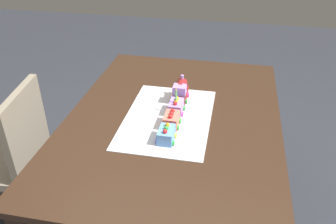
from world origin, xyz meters
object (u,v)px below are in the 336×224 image
at_px(cake_car_hopper_sky_blue, 166,135).
at_px(cake_car_gondola_coral, 171,120).
at_px(birthday_candle, 176,94).
at_px(dining_table, 173,135).
at_px(cake_locomotive, 181,91).
at_px(chair, 12,157).
at_px(cake_car_tanker_lavender, 176,107).

bearing_deg(cake_car_hopper_sky_blue, cake_car_gondola_coral, 180.00).
bearing_deg(cake_car_gondola_coral, birthday_candle, -180.00).
distance_m(cake_car_gondola_coral, cake_car_hopper_sky_blue, 0.12).
height_order(dining_table, cake_locomotive, cake_locomotive).
bearing_deg(dining_table, birthday_candle, 170.94).
relative_size(cake_car_gondola_coral, birthday_candle, 1.62).
xyz_separation_m(cake_locomotive, cake_car_gondola_coral, (0.25, 0.00, -0.02)).
relative_size(cake_locomotive, birthday_candle, 2.26).
xyz_separation_m(cake_car_hopper_sky_blue, birthday_candle, (-0.23, -0.00, 0.07)).
distance_m(cake_locomotive, cake_car_hopper_sky_blue, 0.37).
xyz_separation_m(chair, cake_car_hopper_sky_blue, (0.06, 0.84, 0.30)).
bearing_deg(cake_car_gondola_coral, cake_car_hopper_sky_blue, 0.00).
xyz_separation_m(chair, cake_car_tanker_lavender, (-0.17, 0.84, 0.30)).
bearing_deg(cake_car_hopper_sky_blue, chair, -94.17).
bearing_deg(cake_locomotive, cake_car_tanker_lavender, 0.00).
bearing_deg(chair, cake_locomotive, 102.33).
distance_m(dining_table, cake_car_gondola_coral, 0.16).
bearing_deg(cake_locomotive, birthday_candle, 0.00).
bearing_deg(cake_car_tanker_lavender, birthday_candle, -0.00).
xyz_separation_m(cake_car_tanker_lavender, cake_car_gondola_coral, (0.12, 0.00, 0.00)).
bearing_deg(cake_car_tanker_lavender, cake_car_gondola_coral, 0.00).
distance_m(cake_car_tanker_lavender, cake_car_hopper_sky_blue, 0.24).
bearing_deg(dining_table, chair, -80.83).
bearing_deg(birthday_candle, cake_car_tanker_lavender, 180.00).
distance_m(chair, cake_car_tanker_lavender, 0.91).
height_order(chair, cake_locomotive, same).
xyz_separation_m(chair, cake_locomotive, (-0.30, 0.84, 0.32)).
bearing_deg(birthday_candle, cake_locomotive, -180.00).
bearing_deg(cake_car_tanker_lavender, dining_table, -8.17).
height_order(cake_car_hopper_sky_blue, birthday_candle, birthday_candle).
bearing_deg(cake_car_hopper_sky_blue, birthday_candle, -180.00).
bearing_deg(dining_table, cake_locomotive, 178.04).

